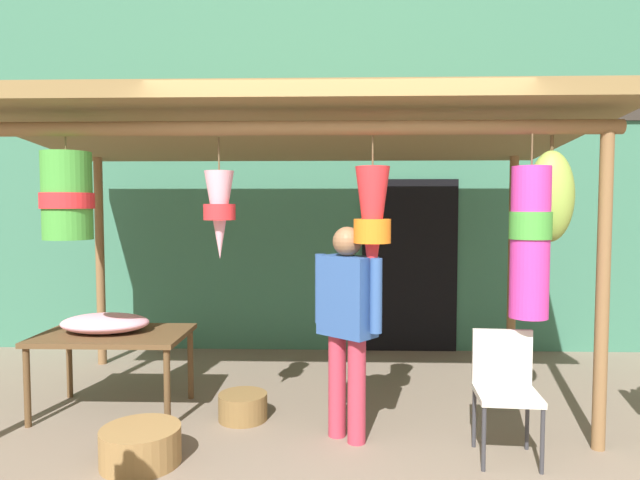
{
  "coord_description": "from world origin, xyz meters",
  "views": [
    {
      "loc": [
        -0.0,
        -3.83,
        1.69
      ],
      "look_at": [
        -0.15,
        0.73,
        1.41
      ],
      "focal_mm": 31.24,
      "sensor_mm": 36.0,
      "label": 1
    }
  ],
  "objects": [
    {
      "name": "shop_facade",
      "position": [
        0.01,
        2.75,
        2.23
      ],
      "size": [
        9.19,
        0.29,
        4.47
      ],
      "color": "#387056",
      "rests_on": "ground_plane"
    },
    {
      "name": "ground_plane",
      "position": [
        0.0,
        0.0,
        0.0
      ],
      "size": [
        30.0,
        30.0,
        0.0
      ],
      "primitive_type": "plane",
      "color": "#756656"
    },
    {
      "name": "market_stall_canopy",
      "position": [
        -0.29,
        0.83,
        2.17
      ],
      "size": [
        4.84,
        2.47,
        2.51
      ],
      "color": "brown",
      "rests_on": "ground_plane"
    },
    {
      "name": "display_table",
      "position": [
        -1.83,
        0.6,
        0.59
      ],
      "size": [
        1.18,
        0.77,
        0.66
      ],
      "color": "brown",
      "rests_on": "ground_plane"
    },
    {
      "name": "wicker_basket_spare",
      "position": [
        -0.75,
        0.47,
        0.1
      ],
      "size": [
        0.39,
        0.39,
        0.21
      ],
      "primitive_type": "cylinder",
      "color": "brown",
      "rests_on": "ground_plane"
    },
    {
      "name": "flower_heap_on_table",
      "position": [
        -1.89,
        0.62,
        0.73
      ],
      "size": [
        0.72,
        0.5,
        0.15
      ],
      "color": "pink",
      "rests_on": "display_table"
    },
    {
      "name": "folding_chair",
      "position": [
        1.13,
        -0.1,
        0.5
      ],
      "size": [
        0.43,
        0.43,
        0.84
      ],
      "color": "beige",
      "rests_on": "ground_plane"
    },
    {
      "name": "passerby_at_right",
      "position": [
        0.07,
        0.12,
        0.9
      ],
      "size": [
        0.47,
        0.43,
        1.54
      ],
      "color": "#B23347",
      "rests_on": "ground_plane"
    },
    {
      "name": "wicker_basket_by_table",
      "position": [
        -1.29,
        -0.31,
        0.12
      ],
      "size": [
        0.52,
        0.52,
        0.24
      ],
      "primitive_type": "cylinder",
      "color": "olive",
      "rests_on": "ground_plane"
    }
  ]
}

